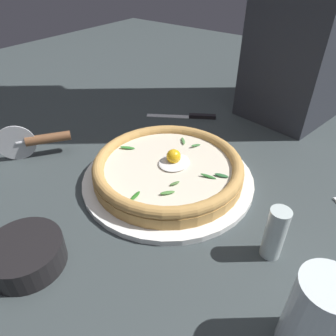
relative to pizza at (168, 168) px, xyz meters
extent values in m
cube|color=#363E3F|center=(0.04, 0.03, -0.05)|extent=(2.40, 2.40, 0.03)
cylinder|color=white|center=(0.00, 0.00, -0.03)|extent=(0.35, 0.35, 0.01)
cylinder|color=tan|center=(0.00, 0.00, -0.01)|extent=(0.31, 0.31, 0.02)
torus|color=tan|center=(0.00, 0.00, 0.01)|extent=(0.31, 0.31, 0.02)
cylinder|color=beige|center=(0.00, 0.00, 0.00)|extent=(0.26, 0.26, 0.00)
ellipsoid|color=white|center=(0.01, -0.01, 0.01)|extent=(0.07, 0.06, 0.01)
sphere|color=yellow|center=(0.01, 0.00, 0.02)|extent=(0.03, 0.03, 0.03)
ellipsoid|color=#296133|center=(0.03, -0.11, 0.01)|extent=(0.02, 0.03, 0.01)
ellipsoid|color=#356D35|center=(0.09, -0.01, 0.01)|extent=(0.03, 0.01, 0.01)
ellipsoid|color=#2D6F2E|center=(0.01, -0.09, 0.01)|extent=(0.02, 0.03, 0.01)
ellipsoid|color=#4C8042|center=(0.09, 0.03, 0.01)|extent=(0.03, 0.03, 0.01)
ellipsoid|color=#29691F|center=(-0.11, -0.01, 0.01)|extent=(0.03, 0.02, 0.01)
ellipsoid|color=#327F2F|center=(0.00, 0.11, 0.01)|extent=(0.03, 0.03, 0.01)
ellipsoid|color=#517B3D|center=(-0.04, -0.05, 0.01)|extent=(0.02, 0.02, 0.00)
ellipsoid|color=#498339|center=(-0.07, -0.05, 0.01)|extent=(0.03, 0.02, 0.01)
cylinder|color=black|center=(-0.30, 0.05, -0.01)|extent=(0.12, 0.12, 0.04)
cylinder|color=silver|center=(-0.14, 0.32, 0.01)|extent=(0.07, 0.05, 0.08)
cylinder|color=silver|center=(-0.13, 0.31, 0.01)|extent=(0.02, 0.02, 0.01)
cylinder|color=brown|center=(-0.09, 0.28, 0.01)|extent=(0.09, 0.07, 0.02)
cube|color=silver|center=(0.24, 0.18, -0.03)|extent=(0.08, 0.11, 0.00)
cube|color=black|center=(0.29, 0.10, -0.03)|extent=(0.05, 0.07, 0.01)
cylinder|color=silver|center=(-0.16, -0.33, 0.03)|extent=(0.07, 0.07, 0.12)
cylinder|color=white|center=(-0.16, -0.33, 0.00)|extent=(0.06, 0.06, 0.06)
cylinder|color=silver|center=(-0.05, -0.24, 0.01)|extent=(0.03, 0.03, 0.09)
camera|label=1|loc=(-0.41, -0.31, 0.37)|focal=33.23mm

